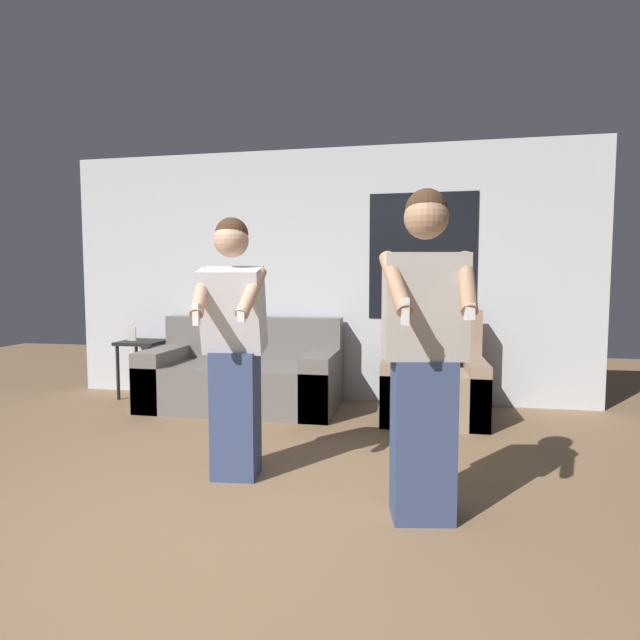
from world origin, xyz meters
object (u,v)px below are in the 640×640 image
couch (244,377)px  armchair (433,382)px  side_table (142,350)px  person_right (424,353)px  person_left (234,346)px

couch → armchair: size_ratio=1.92×
armchair → side_table: size_ratio=1.29×
armchair → person_right: size_ratio=0.57×
armchair → person_left: size_ratio=0.60×
person_left → person_right: bearing=-16.3°
side_table → person_right: bearing=-38.1°
person_right → armchair: bearing=86.5°
couch → person_left: bearing=-72.5°
armchair → person_left: person_left is taller
person_left → side_table: bearing=132.1°
side_table → person_left: 2.74m
couch → side_table: couch is taller
couch → person_left: size_ratio=1.15×
person_left → person_right: person_right is taller
couch → person_right: person_right is taller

